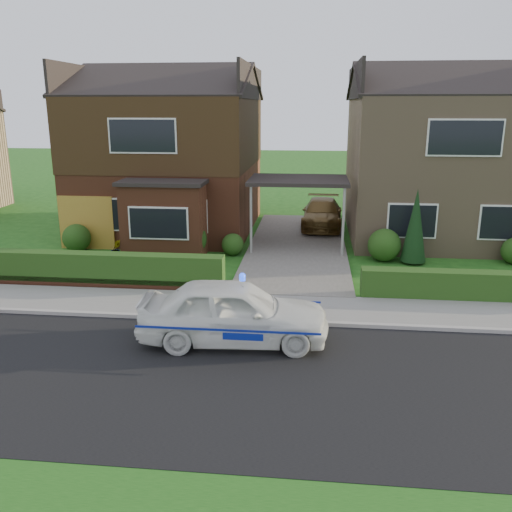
# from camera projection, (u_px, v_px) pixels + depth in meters

# --- Properties ---
(ground) EXTENTS (120.00, 120.00, 0.00)m
(ground) POSITION_uv_depth(u_px,v_px,m) (279.00, 382.00, 11.13)
(ground) COLOR #1A4F15
(ground) RESTS_ON ground
(road) EXTENTS (60.00, 6.00, 0.02)m
(road) POSITION_uv_depth(u_px,v_px,m) (279.00, 382.00, 11.13)
(road) COLOR black
(road) RESTS_ON ground
(kerb) EXTENTS (60.00, 0.16, 0.12)m
(kerb) POSITION_uv_depth(u_px,v_px,m) (287.00, 322.00, 14.04)
(kerb) COLOR #9E9993
(kerb) RESTS_ON ground
(sidewalk) EXTENTS (60.00, 2.00, 0.10)m
(sidewalk) POSITION_uv_depth(u_px,v_px,m) (289.00, 308.00, 15.05)
(sidewalk) COLOR slate
(sidewalk) RESTS_ON ground
(driveway) EXTENTS (3.80, 12.00, 0.12)m
(driveway) POSITION_uv_depth(u_px,v_px,m) (297.00, 246.00, 21.65)
(driveway) COLOR #666059
(driveway) RESTS_ON ground
(house_left) EXTENTS (7.50, 9.53, 7.25)m
(house_left) POSITION_uv_depth(u_px,v_px,m) (171.00, 145.00, 24.02)
(house_left) COLOR brown
(house_left) RESTS_ON ground
(house_right) EXTENTS (7.50, 8.06, 7.25)m
(house_right) POSITION_uv_depth(u_px,v_px,m) (438.00, 150.00, 22.96)
(house_right) COLOR #917759
(house_right) RESTS_ON ground
(carport_link) EXTENTS (3.80, 3.00, 2.77)m
(carport_link) POSITION_uv_depth(u_px,v_px,m) (299.00, 181.00, 20.91)
(carport_link) COLOR black
(carport_link) RESTS_ON ground
(garage_door) EXTENTS (2.20, 0.10, 2.10)m
(garage_door) POSITION_uv_depth(u_px,v_px,m) (87.00, 223.00, 21.24)
(garage_door) COLOR olive
(garage_door) RESTS_ON ground
(dwarf_wall) EXTENTS (7.70, 0.25, 0.36)m
(dwarf_wall) POSITION_uv_depth(u_px,v_px,m) (104.00, 283.00, 16.76)
(dwarf_wall) COLOR brown
(dwarf_wall) RESTS_ON ground
(hedge_left) EXTENTS (7.50, 0.55, 0.90)m
(hedge_left) POSITION_uv_depth(u_px,v_px,m) (106.00, 287.00, 16.95)
(hedge_left) COLOR #1C3C13
(hedge_left) RESTS_ON ground
(hedge_right) EXTENTS (7.50, 0.55, 0.80)m
(hedge_right) POSITION_uv_depth(u_px,v_px,m) (491.00, 302.00, 15.66)
(hedge_right) COLOR #1C3C13
(hedge_right) RESTS_ON ground
(shrub_left_far) EXTENTS (1.08, 1.08, 1.08)m
(shrub_left_far) POSITION_uv_depth(u_px,v_px,m) (77.00, 238.00, 20.96)
(shrub_left_far) COLOR #1C3C13
(shrub_left_far) RESTS_ON ground
(shrub_left_mid) EXTENTS (1.32, 1.32, 1.32)m
(shrub_left_mid) POSITION_uv_depth(u_px,v_px,m) (189.00, 239.00, 20.28)
(shrub_left_mid) COLOR #1C3C13
(shrub_left_mid) RESTS_ON ground
(shrub_left_near) EXTENTS (0.84, 0.84, 0.84)m
(shrub_left_near) POSITION_uv_depth(u_px,v_px,m) (233.00, 244.00, 20.46)
(shrub_left_near) COLOR #1C3C13
(shrub_left_near) RESTS_ON ground
(shrub_right_near) EXTENTS (1.20, 1.20, 1.20)m
(shrub_right_near) POSITION_uv_depth(u_px,v_px,m) (384.00, 245.00, 19.65)
(shrub_right_near) COLOR #1C3C13
(shrub_right_near) RESTS_ON ground
(conifer_a) EXTENTS (0.90, 0.90, 2.60)m
(conifer_a) POSITION_uv_depth(u_px,v_px,m) (415.00, 228.00, 19.16)
(conifer_a) COLOR black
(conifer_a) RESTS_ON ground
(police_car) EXTENTS (4.12, 4.59, 1.69)m
(police_car) POSITION_uv_depth(u_px,v_px,m) (234.00, 312.00, 12.81)
(police_car) COLOR white
(police_car) RESTS_ON ground
(driveway_car) EXTENTS (1.90, 4.36, 1.25)m
(driveway_car) POSITION_uv_depth(u_px,v_px,m) (322.00, 213.00, 24.68)
(driveway_car) COLOR brown
(driveway_car) RESTS_ON driveway
(potted_plant_a) EXTENTS (0.40, 0.29, 0.72)m
(potted_plant_a) POSITION_uv_depth(u_px,v_px,m) (191.00, 274.00, 17.11)
(potted_plant_a) COLOR gray
(potted_plant_a) RESTS_ON ground
(potted_plant_b) EXTENTS (0.50, 0.46, 0.73)m
(potted_plant_b) POSITION_uv_depth(u_px,v_px,m) (116.00, 250.00, 19.95)
(potted_plant_b) COLOR gray
(potted_plant_b) RESTS_ON ground
(potted_plant_c) EXTENTS (0.55, 0.55, 0.71)m
(potted_plant_c) POSITION_uv_depth(u_px,v_px,m) (188.00, 274.00, 17.12)
(potted_plant_c) COLOR gray
(potted_plant_c) RESTS_ON ground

